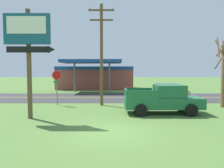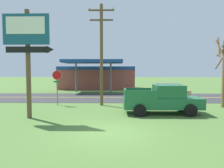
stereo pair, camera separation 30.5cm
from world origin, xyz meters
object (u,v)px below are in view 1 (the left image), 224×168
gas_station (95,77)px  pickup_green_parked_on_lawn (163,99)px  motel_sign (29,43)px  stop_sign (57,81)px  bare_tree (224,71)px  utility_pole (101,51)px  car_tan_near_lane (166,92)px

gas_station → pickup_green_parked_on_lawn: size_ratio=2.30×
motel_sign → stop_sign: bearing=86.8°
motel_sign → bare_tree: bearing=16.4°
utility_pole → car_tan_near_lane: size_ratio=2.00×
motel_sign → car_tan_near_lane: motel_sign is taller
pickup_green_parked_on_lawn → gas_station: bearing=107.3°
motel_sign → bare_tree: motel_sign is taller
stop_sign → car_tan_near_lane: size_ratio=0.70×
bare_tree → car_tan_near_lane: bare_tree is taller
car_tan_near_lane → gas_station: bearing=120.9°
pickup_green_parked_on_lawn → bare_tree: bearing=24.6°
bare_tree → pickup_green_parked_on_lawn: (-5.45, -2.49, -1.98)m
stop_sign → bare_tree: bearing=-4.1°
motel_sign → car_tan_near_lane: 13.72m
motel_sign → bare_tree: (13.93, 4.11, -1.63)m
motel_sign → pickup_green_parked_on_lawn: size_ratio=1.27×
stop_sign → pickup_green_parked_on_lawn: size_ratio=0.57×
car_tan_near_lane → bare_tree: bearing=-48.7°
utility_pole → pickup_green_parked_on_lawn: size_ratio=1.61×
bare_tree → gas_station: bare_tree is taller
gas_station → pickup_green_parked_on_lawn: 21.18m
stop_sign → gas_station: 16.83m
bare_tree → gas_station: size_ratio=0.47×
car_tan_near_lane → stop_sign: bearing=-163.2°
utility_pole → gas_station: bearing=96.4°
gas_station → pickup_green_parked_on_lawn: (6.28, -20.20, -0.98)m
bare_tree → car_tan_near_lane: size_ratio=1.34×
pickup_green_parked_on_lawn → car_tan_near_lane: size_ratio=1.24×
utility_pole → bare_tree: size_ratio=1.49×
motel_sign → utility_pole: 6.44m
gas_station → motel_sign: bearing=-95.8°
motel_sign → car_tan_near_lane: bearing=38.1°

